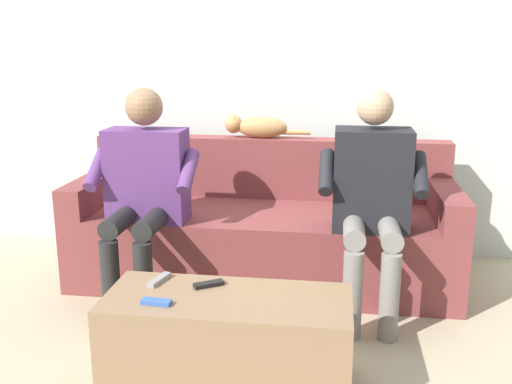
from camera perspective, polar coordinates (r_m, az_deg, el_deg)
name	(u,v)px	position (r m, az deg, el deg)	size (l,w,h in m)	color
ground_plane	(246,330)	(3.05, -0.99, -13.51)	(8.00, 8.00, 0.00)	tan
back_wall	(275,70)	(3.99, 1.93, 12.01)	(5.18, 0.06, 2.53)	silver
couch	(264,231)	(3.60, 0.82, -3.89)	(2.30, 0.83, 0.84)	brown
coffee_table	(228,341)	(2.53, -2.81, -14.54)	(1.04, 0.44, 0.41)	#8C6B4C
person_left_seated	(372,190)	(3.10, 11.41, 0.19)	(0.56, 0.58, 1.21)	black
person_right_seated	(144,184)	(3.25, -11.08, 0.80)	(0.60, 0.55, 1.20)	#5B3370
cat_on_backrest	(257,127)	(3.75, 0.06, 6.48)	(0.56, 0.13, 0.15)	#B7844C
remote_black	(209,284)	(2.54, -4.71, -9.10)	(0.13, 0.04, 0.02)	black
remote_gray	(159,280)	(2.61, -9.57, -8.58)	(0.15, 0.03, 0.02)	gray
remote_blue	(156,302)	(2.41, -9.85, -10.69)	(0.12, 0.04, 0.02)	#3860B7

